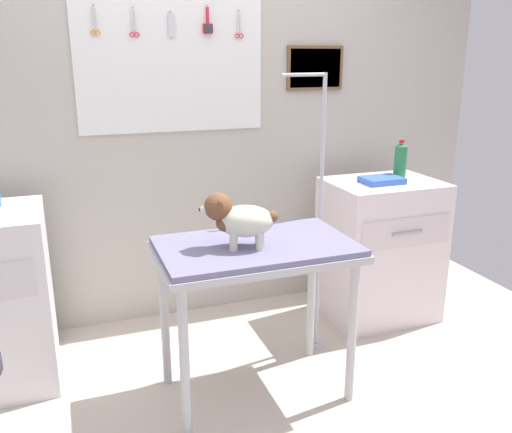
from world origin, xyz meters
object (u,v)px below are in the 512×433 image
grooming_table (256,261)px  dog (238,218)px  cabinet_right (380,250)px  grooming_arm (318,228)px  soda_bottle (400,161)px

grooming_table → dog: dog is taller
grooming_table → cabinet_right: size_ratio=1.04×
grooming_arm → cabinet_right: size_ratio=1.74×
cabinet_right → grooming_table: bearing=-152.7°
grooming_arm → cabinet_right: (0.56, 0.23, -0.28)m
dog → soda_bottle: size_ratio=1.45×
grooming_table → soda_bottle: bearing=26.4°
grooming_table → grooming_arm: (0.48, 0.31, 0.02)m
dog → cabinet_right: size_ratio=0.39×
grooming_arm → grooming_table: bearing=-147.5°
cabinet_right → soda_bottle: bearing=19.6°
soda_bottle → dog: bearing=-154.4°
grooming_arm → dog: 0.70m
soda_bottle → grooming_arm: bearing=-158.1°
grooming_arm → soda_bottle: bearing=21.9°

